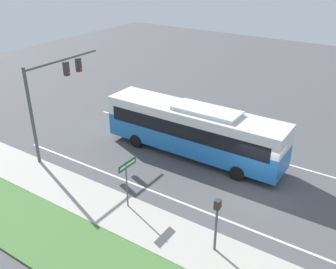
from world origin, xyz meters
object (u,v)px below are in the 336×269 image
bus (193,128)px  pedestrian_signal (217,217)px  street_sign (127,176)px  signal_gantry (52,89)px

bus → pedestrian_signal: bearing=-143.5°
pedestrian_signal → street_sign: (0.41, 5.32, 0.02)m
signal_gantry → pedestrian_signal: 13.52m
pedestrian_signal → street_sign: bearing=85.6°
bus → street_sign: (-6.84, -0.05, 0.01)m
signal_gantry → street_sign: signal_gantry is taller
bus → pedestrian_signal: (-7.24, -5.36, -0.01)m
bus → street_sign: bus is taller
pedestrian_signal → bus: bearing=36.5°
pedestrian_signal → signal_gantry: bearing=78.6°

